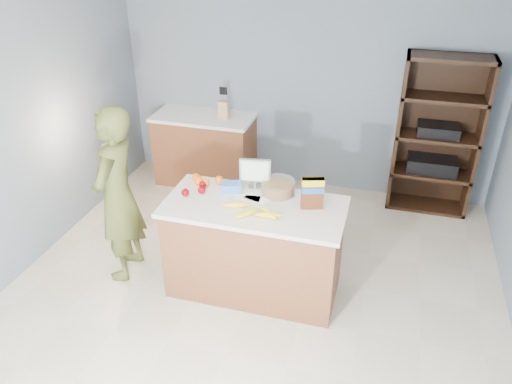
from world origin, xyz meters
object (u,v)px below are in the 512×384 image
(tv, at_px, (255,172))
(shelving_unit, at_px, (436,138))
(counter_peninsula, at_px, (254,251))
(cereal_box, at_px, (313,191))
(person, at_px, (117,196))

(tv, bearing_deg, shelving_unit, 47.01)
(counter_peninsula, xyz_separation_m, cereal_box, (0.48, 0.09, 0.65))
(counter_peninsula, xyz_separation_m, shelving_unit, (1.55, 2.05, 0.45))
(counter_peninsula, relative_size, tv, 5.53)
(counter_peninsula, xyz_separation_m, tv, (-0.08, 0.30, 0.64))
(cereal_box, bearing_deg, counter_peninsula, -169.55)
(person, bearing_deg, counter_peninsula, 89.26)
(counter_peninsula, distance_m, person, 1.34)
(counter_peninsula, height_order, person, person)
(counter_peninsula, bearing_deg, cereal_box, 10.45)
(counter_peninsula, distance_m, tv, 0.71)
(tv, xyz_separation_m, cereal_box, (0.56, -0.21, 0.00))
(shelving_unit, bearing_deg, counter_peninsula, -127.11)
(shelving_unit, distance_m, cereal_box, 2.24)
(counter_peninsula, height_order, shelving_unit, shelving_unit)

